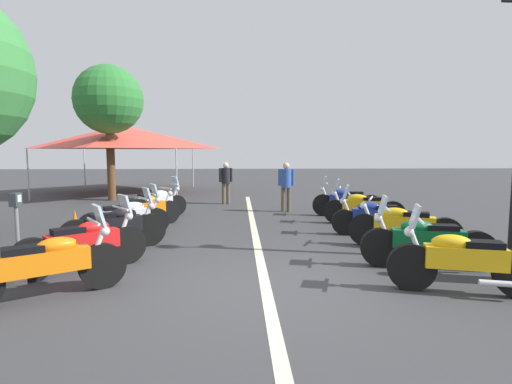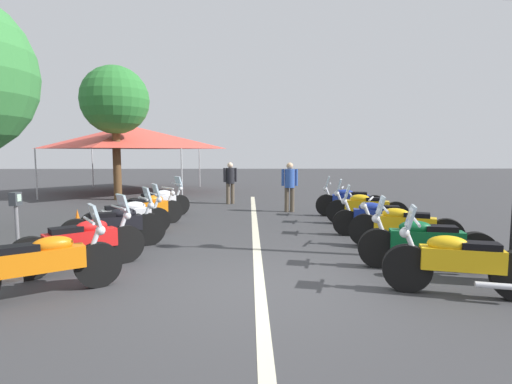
% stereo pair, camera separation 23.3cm
% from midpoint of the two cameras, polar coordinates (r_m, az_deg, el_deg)
% --- Properties ---
extents(ground_plane, '(80.00, 80.00, 0.00)m').
position_cam_midpoint_polar(ground_plane, '(5.95, 1.70, -13.46)').
color(ground_plane, '#38383A').
extents(lane_centre_stripe, '(16.09, 0.16, 0.01)m').
position_cam_midpoint_polar(lane_centre_stripe, '(9.40, 0.67, -6.23)').
color(lane_centre_stripe, beige).
rests_on(lane_centre_stripe, ground_plane).
extents(motorcycle_left_row_0, '(1.30, 1.89, 1.22)m').
position_cam_midpoint_polar(motorcycle_left_row_0, '(6.13, -27.29, -8.94)').
color(motorcycle_left_row_0, black).
rests_on(motorcycle_left_row_0, ground_plane).
extents(motorcycle_left_row_1, '(1.45, 1.77, 1.22)m').
position_cam_midpoint_polar(motorcycle_left_row_1, '(7.20, -22.59, -6.57)').
color(motorcycle_left_row_1, black).
rests_on(motorcycle_left_row_1, ground_plane).
extents(motorcycle_left_row_2, '(1.15, 1.87, 1.23)m').
position_cam_midpoint_polar(motorcycle_left_row_2, '(8.51, -18.61, -4.56)').
color(motorcycle_left_row_2, black).
rests_on(motorcycle_left_row_2, ground_plane).
extents(motorcycle_left_row_3, '(1.15, 1.86, 1.20)m').
position_cam_midpoint_polar(motorcycle_left_row_3, '(9.73, -17.12, -3.34)').
color(motorcycle_left_row_3, black).
rests_on(motorcycle_left_row_3, ground_plane).
extents(motorcycle_left_row_4, '(1.41, 1.64, 1.00)m').
position_cam_midpoint_polar(motorcycle_left_row_4, '(10.89, -14.50, -2.35)').
color(motorcycle_left_row_4, black).
rests_on(motorcycle_left_row_4, ground_plane).
extents(motorcycle_left_row_5, '(1.30, 1.75, 1.21)m').
position_cam_midpoint_polar(motorcycle_left_row_5, '(12.27, -13.19, -1.37)').
color(motorcycle_left_row_5, black).
rests_on(motorcycle_left_row_5, ground_plane).
extents(motorcycle_right_row_0, '(0.86, 2.00, 1.23)m').
position_cam_midpoint_polar(motorcycle_right_row_0, '(6.20, 27.89, -8.77)').
color(motorcycle_right_row_0, black).
rests_on(motorcycle_right_row_0, ground_plane).
extents(motorcycle_right_row_1, '(0.81, 2.17, 1.22)m').
position_cam_midpoint_polar(motorcycle_right_row_1, '(7.26, 23.69, -6.51)').
color(motorcycle_right_row_1, black).
rests_on(motorcycle_right_row_1, ground_plane).
extents(motorcycle_right_row_2, '(1.06, 2.08, 1.02)m').
position_cam_midpoint_polar(motorcycle_right_row_2, '(8.61, 21.02, -4.58)').
color(motorcycle_right_row_2, black).
rests_on(motorcycle_right_row_2, ground_plane).
extents(motorcycle_right_row_3, '(0.78, 2.05, 1.19)m').
position_cam_midpoint_polar(motorcycle_right_row_3, '(9.70, 17.47, -3.40)').
color(motorcycle_right_row_3, black).
rests_on(motorcycle_right_row_3, ground_plane).
extents(motorcycle_right_row_4, '(0.90, 2.10, 1.22)m').
position_cam_midpoint_polar(motorcycle_right_row_4, '(11.13, 15.92, -2.12)').
color(motorcycle_right_row_4, black).
rests_on(motorcycle_right_row_4, ground_plane).
extents(motorcycle_right_row_5, '(0.76, 2.08, 1.22)m').
position_cam_midpoint_polar(motorcycle_right_row_5, '(12.40, 13.72, -1.26)').
color(motorcycle_right_row_5, black).
rests_on(motorcycle_right_row_5, ground_plane).
extents(parking_meter, '(0.19, 0.14, 1.29)m').
position_cam_midpoint_polar(parking_meter, '(7.70, -30.23, -2.94)').
color(parking_meter, slate).
rests_on(parking_meter, ground_plane).
extents(traffic_cone_0, '(0.36, 0.36, 0.61)m').
position_cam_midpoint_polar(traffic_cone_0, '(10.27, -23.47, -4.05)').
color(traffic_cone_0, orange).
rests_on(traffic_cone_0, ground_plane).
extents(bystander_0, '(0.32, 0.53, 1.61)m').
position_cam_midpoint_polar(bystander_0, '(13.01, 5.32, 1.26)').
color(bystander_0, brown).
rests_on(bystander_0, ground_plane).
extents(bystander_3, '(0.32, 0.50, 1.56)m').
position_cam_midpoint_polar(bystander_3, '(14.99, -3.25, 1.75)').
color(bystander_3, brown).
rests_on(bystander_3, ground_plane).
extents(roadside_tree_1, '(2.69, 2.69, 5.35)m').
position_cam_midpoint_polar(roadside_tree_1, '(17.23, -19.11, 12.16)').
color(roadside_tree_1, brown).
rests_on(roadside_tree_1, ground_plane).
extents(event_tent, '(6.56, 6.56, 3.20)m').
position_cam_midpoint_polar(event_tent, '(20.11, -17.27, 7.50)').
color(event_tent, '#E54C3F').
rests_on(event_tent, ground_plane).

